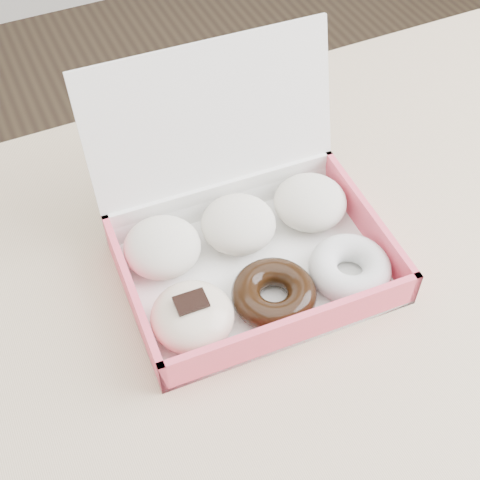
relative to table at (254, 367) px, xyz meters
name	(u,v)px	position (x,y,z in m)	size (l,w,h in m)	color
table	(254,367)	(0.00, 0.00, 0.00)	(1.20, 0.80, 0.75)	tan
donut_box	(247,243)	(0.03, 0.08, 0.11)	(0.29, 0.27, 0.20)	white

